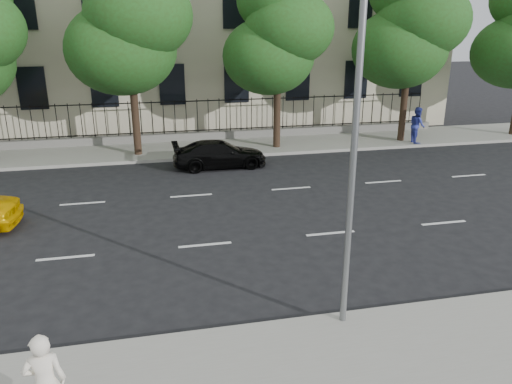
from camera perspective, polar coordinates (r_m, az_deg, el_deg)
ground at (r=13.01m, az=-4.53°, el=-10.68°), size 120.00×120.00×0.00m
far_sidewalk at (r=26.02m, az=-8.85°, el=4.84°), size 60.00×4.00×0.15m
lane_markings at (r=17.26m, az=-6.73°, el=-2.87°), size 49.60×4.62×0.01m
iron_fence at (r=27.54m, az=-9.15°, el=6.85°), size 30.00×0.50×2.20m
street_light at (r=10.28m, az=10.35°, el=11.51°), size 0.25×3.32×8.05m
tree_c at (r=24.55m, az=-14.36°, el=18.60°), size 5.89×5.50×9.80m
tree_d at (r=25.38m, az=2.54°, el=17.85°), size 5.34×4.94×8.84m
tree_e at (r=27.98m, az=17.28°, el=17.93°), size 5.71×5.31×9.46m
black_sedan at (r=22.78m, az=-4.18°, el=4.34°), size 4.25×1.78×1.23m
woman_near at (r=9.07m, az=-22.94°, el=-19.47°), size 0.70×0.51×1.77m
pedestrian_far at (r=27.96m, az=17.94°, el=7.30°), size 0.83×1.01×1.90m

